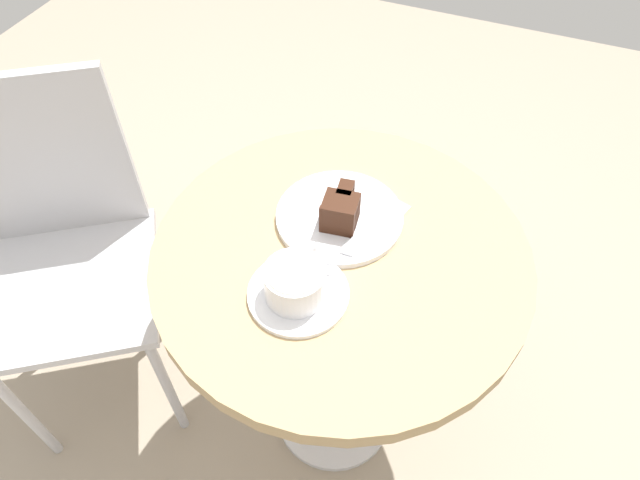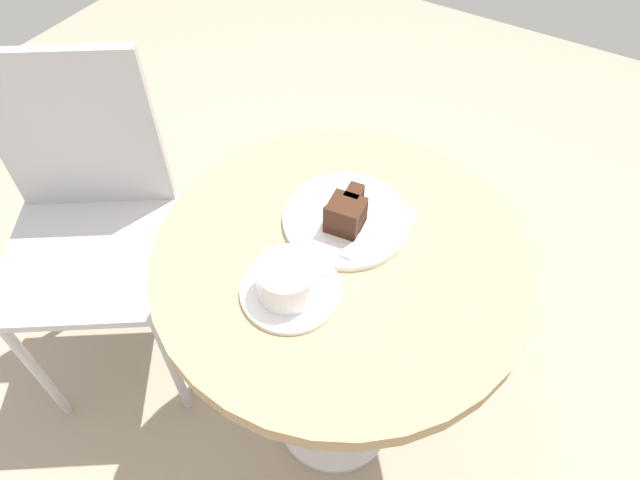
# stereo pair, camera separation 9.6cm
# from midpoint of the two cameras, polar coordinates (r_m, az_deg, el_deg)

# --- Properties ---
(ground_plane) EXTENTS (4.40, 4.40, 0.01)m
(ground_plane) POSITION_cam_midpoint_polar(r_m,az_deg,el_deg) (1.61, 3.21, -17.38)
(ground_plane) COLOR gray
(ground_plane) RESTS_ON ground
(cafe_table) EXTENTS (0.67, 0.67, 0.70)m
(cafe_table) POSITION_cam_midpoint_polar(r_m,az_deg,el_deg) (1.09, 4.51, -5.50)
(cafe_table) COLOR tan
(cafe_table) RESTS_ON ground
(saucer) EXTENTS (0.17, 0.17, 0.01)m
(saucer) POSITION_cam_midpoint_polar(r_m,az_deg,el_deg) (0.94, -0.02, -5.24)
(saucer) COLOR white
(saucer) RESTS_ON cafe_table
(coffee_cup) EXTENTS (0.13, 0.10, 0.06)m
(coffee_cup) POSITION_cam_midpoint_polar(r_m,az_deg,el_deg) (0.91, -0.25, -4.00)
(coffee_cup) COLOR white
(coffee_cup) RESTS_ON saucer
(teaspoon) EXTENTS (0.05, 0.10, 0.00)m
(teaspoon) POSITION_cam_midpoint_polar(r_m,az_deg,el_deg) (0.96, 1.78, -3.08)
(teaspoon) COLOR silver
(teaspoon) RESTS_ON saucer
(cake_plate) EXTENTS (0.23, 0.23, 0.01)m
(cake_plate) POSITION_cam_midpoint_polar(r_m,az_deg,el_deg) (1.04, 5.30, 1.94)
(cake_plate) COLOR white
(cake_plate) RESTS_ON cafe_table
(cake_slice) EXTENTS (0.09, 0.07, 0.06)m
(cake_slice) POSITION_cam_midpoint_polar(r_m,az_deg,el_deg) (1.00, 5.42, 2.56)
(cake_slice) COLOR #381E14
(cake_slice) RESTS_ON cake_plate
(fork) EXTENTS (0.14, 0.02, 0.00)m
(fork) POSITION_cam_midpoint_polar(r_m,az_deg,el_deg) (1.00, 6.69, 0.10)
(fork) COLOR silver
(fork) RESTS_ON cake_plate
(napkin) EXTENTS (0.17, 0.17, 0.00)m
(napkin) POSITION_cam_midpoint_polar(r_m,az_deg,el_deg) (1.05, 7.35, 1.88)
(napkin) COLOR beige
(napkin) RESTS_ON cafe_table
(cafe_chair) EXTENTS (0.53, 0.53, 0.88)m
(cafe_chair) POSITION_cam_midpoint_polar(r_m,az_deg,el_deg) (1.39, -20.48, 2.86)
(cafe_chair) COLOR #BCBCC1
(cafe_chair) RESTS_ON ground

